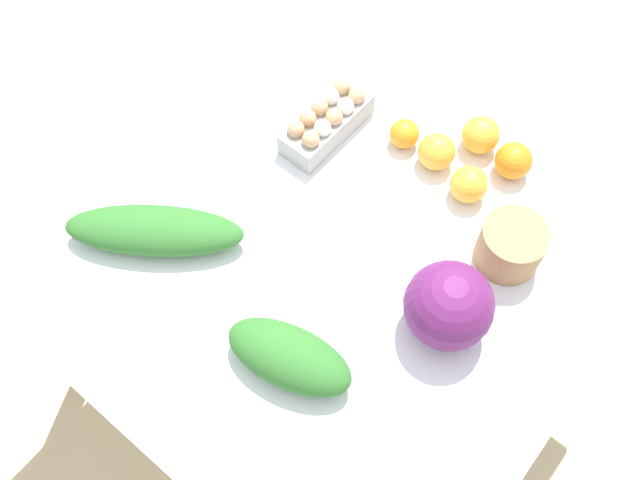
% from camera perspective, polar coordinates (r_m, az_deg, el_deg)
% --- Properties ---
extents(ground_plane, '(8.00, 8.00, 0.00)m').
position_cam_1_polar(ground_plane, '(2.11, -0.00, -9.62)').
color(ground_plane, '#C6B289').
extents(dining_table, '(1.12, 1.04, 0.72)m').
position_cam_1_polar(dining_table, '(1.53, -0.00, -2.05)').
color(dining_table, silver).
rests_on(dining_table, ground_plane).
extents(cabbage_purple, '(0.17, 0.17, 0.17)m').
position_cam_1_polar(cabbage_purple, '(1.32, 10.26, -5.19)').
color(cabbage_purple, '#601E5B').
rests_on(cabbage_purple, dining_table).
extents(egg_carton, '(0.10, 0.23, 0.09)m').
position_cam_1_polar(egg_carton, '(1.57, 0.53, 9.55)').
color(egg_carton, '#A8A8A3').
rests_on(egg_carton, dining_table).
extents(paper_bag, '(0.13, 0.13, 0.10)m').
position_cam_1_polar(paper_bag, '(1.44, 15.01, -0.44)').
color(paper_bag, '#A87F51').
rests_on(paper_bag, dining_table).
extents(greens_bunch_dandelion, '(0.36, 0.30, 0.08)m').
position_cam_1_polar(greens_bunch_dandelion, '(1.46, -13.11, 0.74)').
color(greens_bunch_dandelion, '#2D6B28').
rests_on(greens_bunch_dandelion, dining_table).
extents(greens_bunch_beet_tops, '(0.26, 0.17, 0.09)m').
position_cam_1_polar(greens_bunch_beet_tops, '(1.31, -2.48, -9.32)').
color(greens_bunch_beet_tops, '#2D6B28').
rests_on(greens_bunch_beet_tops, dining_table).
extents(orange_0, '(0.08, 0.08, 0.08)m').
position_cam_1_polar(orange_0, '(1.54, 9.31, 6.99)').
color(orange_0, '#F9A833').
rests_on(orange_0, dining_table).
extents(orange_1, '(0.08, 0.08, 0.08)m').
position_cam_1_polar(orange_1, '(1.56, 15.22, 6.13)').
color(orange_1, orange).
rests_on(orange_1, dining_table).
extents(orange_2, '(0.08, 0.08, 0.08)m').
position_cam_1_polar(orange_2, '(1.58, 12.73, 8.21)').
color(orange_2, '#F9A833').
rests_on(orange_2, dining_table).
extents(orange_3, '(0.08, 0.08, 0.08)m').
position_cam_1_polar(orange_3, '(1.51, 11.81, 4.37)').
color(orange_3, '#F9A833').
rests_on(orange_3, dining_table).
extents(orange_4, '(0.07, 0.07, 0.07)m').
position_cam_1_polar(orange_4, '(1.57, 6.77, 8.44)').
color(orange_4, orange).
rests_on(orange_4, dining_table).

